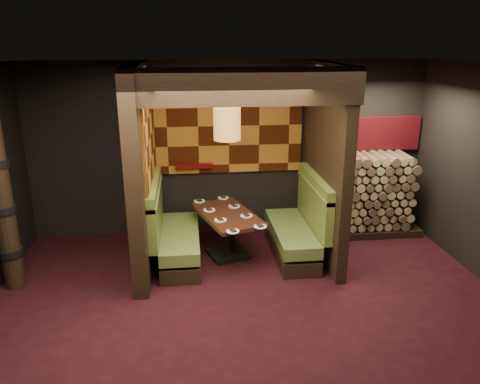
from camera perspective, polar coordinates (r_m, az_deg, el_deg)
name	(u,v)px	position (r m, az deg, el deg)	size (l,w,h in m)	color
floor	(252,318)	(5.77, 1.50, -15.13)	(6.50, 5.50, 0.02)	black
ceiling	(255,70)	(4.83, 1.79, 14.61)	(6.50, 5.50, 0.02)	black
wall_back	(230,149)	(7.76, -1.22, 5.30)	(6.50, 0.02, 2.85)	black
wall_front	(324,378)	(2.75, 10.26, -21.44)	(6.50, 0.02, 2.85)	black
partition_left	(141,169)	(6.69, -11.93, 2.77)	(0.20, 2.20, 2.85)	black
partition_right	(325,163)	(6.99, 10.30, 3.54)	(0.15, 2.10, 2.85)	black
header_beam	(244,87)	(5.54, 0.45, 12.70)	(2.85, 0.18, 0.44)	black
tapa_back_panel	(229,126)	(7.63, -1.39, 8.10)	(2.40, 0.06, 1.55)	#A56520
tapa_side_panel	(149,136)	(6.75, -11.02, 6.68)	(0.04, 1.85, 1.45)	#A56520
lacquer_shelf	(194,166)	(7.68, -5.59, 3.20)	(0.60, 0.12, 0.07)	#5E0808
booth_bench_left	(173,235)	(7.00, -8.21, -5.22)	(0.68, 1.60, 1.14)	black
booth_bench_right	(298,229)	(7.18, 7.12, -4.56)	(0.68, 1.60, 1.14)	black
dining_table	(228,228)	(7.04, -1.51, -4.38)	(1.07, 1.46, 0.69)	black
place_settings	(228,213)	(6.95, -1.53, -2.52)	(0.98, 1.58, 0.03)	white
pendant_lamp	(227,124)	(6.55, -1.59, 8.31)	(0.38, 0.38, 1.04)	#A56A34
totem_column	(2,203)	(6.63, -26.98, -1.17)	(0.31, 0.31, 2.40)	black
firewood_stack	(369,194)	(8.11, 15.40, -0.26)	(1.73, 0.70, 1.36)	black
mosaic_header	(366,134)	(8.17, 15.13, 6.88)	(1.83, 0.10, 0.56)	maroon
bay_front_post	(326,158)	(7.26, 10.40, 4.08)	(0.08, 0.08, 2.85)	black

